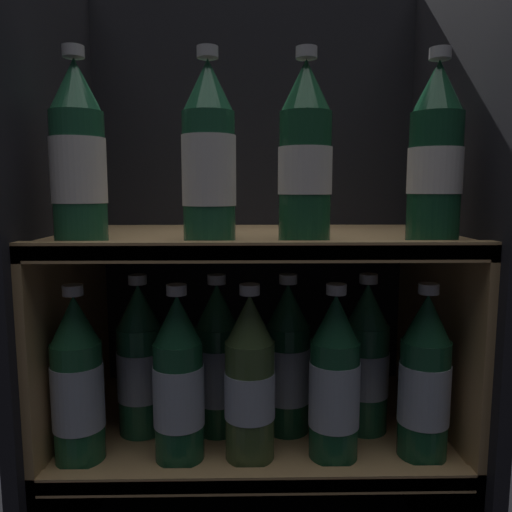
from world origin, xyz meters
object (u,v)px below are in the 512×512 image
Objects in this scene: bottle_lower_front_3 at (334,382)px; bottle_upper_front_2 at (305,157)px; bottle_lower_front_1 at (179,383)px; bottle_lower_front_2 at (250,382)px; bottle_lower_front_4 at (424,381)px; bottle_lower_back_2 at (287,363)px; bottle_upper_front_0 at (78,157)px; bottle_lower_front_0 at (77,384)px; bottle_lower_back_1 at (217,363)px; bottle_lower_back_0 at (140,363)px; bottle_upper_front_1 at (209,158)px; bottle_lower_back_3 at (366,361)px; bottle_upper_front_3 at (435,157)px.

bottle_upper_front_2 is at bearing 180.00° from bottle_lower_front_3.
bottle_lower_front_1 and bottle_lower_front_2 have the same top height.
bottle_upper_front_2 is 1.00× the size of bottle_lower_front_1.
bottle_lower_front_4 is at bearing 0.00° from bottle_lower_front_1.
bottle_upper_front_0 is at bearing -164.30° from bottle_lower_back_2.
bottle_lower_front_0 is 0.14m from bottle_lower_front_1.
bottle_lower_back_2 is (0.11, 0.00, 0.00)m from bottle_lower_back_1.
bottle_lower_front_0 is 0.35m from bottle_lower_front_3.
bottle_lower_front_0 is 1.00× the size of bottle_lower_back_1.
bottle_lower_front_0 and bottle_lower_back_1 have the same top height.
bottle_lower_front_0 is at bearing -131.34° from bottle_lower_back_0.
bottle_upper_front_2 is 0.39m from bottle_lower_back_0.
bottle_upper_front_1 is 1.00× the size of bottle_lower_back_2.
bottle_lower_back_2 and bottle_lower_back_3 have the same top height.
bottle_lower_back_0 is (0.05, 0.08, -0.30)m from bottle_upper_front_0.
bottle_lower_front_2 is at bearing -25.18° from bottle_lower_back_0.
bottle_lower_front_0 is at bearing 180.00° from bottle_lower_front_4.
bottle_lower_front_4 is at bearing -10.85° from bottle_lower_back_0.
bottle_lower_back_1 is (-0.05, 0.08, -0.00)m from bottle_lower_front_2.
bottle_upper_front_1 is 1.00× the size of bottle_lower_back_0.
bottle_lower_back_2 is at bearing 156.88° from bottle_lower_front_4.
bottle_upper_front_1 is at bearing 180.00° from bottle_lower_front_4.
bottle_upper_front_1 is 0.12m from bottle_upper_front_2.
bottle_lower_back_2 is at bearing 180.00° from bottle_lower_back_3.
bottle_lower_back_1 is (-0.29, 0.08, -0.30)m from bottle_upper_front_3.
bottle_lower_front_1 is 0.09m from bottle_lower_back_1.
bottle_lower_back_2 is 0.12m from bottle_lower_back_3.
bottle_upper_front_2 reaches higher than bottle_lower_front_0.
bottle_upper_front_0 is 1.00× the size of bottle_upper_front_3.
bottle_lower_back_0 and bottle_lower_back_3 have the same top height.
bottle_lower_front_4 is 1.00× the size of bottle_lower_back_3.
bottle_upper_front_2 is at bearing -143.80° from bottle_lower_back_3.
bottle_lower_front_1 is (0.12, -0.00, -0.30)m from bottle_upper_front_0.
bottle_lower_front_3 is (0.04, 0.00, -0.30)m from bottle_upper_front_2.
bottle_upper_front_3 reaches higher than bottle_lower_back_2.
bottle_lower_back_1 is at bearing 180.00° from bottle_lower_back_2.
bottle_upper_front_2 is 1.00× the size of bottle_lower_front_4.
bottle_lower_front_1 is (-0.17, -0.00, -0.30)m from bottle_upper_front_2.
bottle_lower_back_3 is (0.12, 0.00, 0.00)m from bottle_lower_back_2.
bottle_lower_front_2 is 1.00× the size of bottle_lower_front_4.
bottle_upper_front_1 is 1.00× the size of bottle_lower_back_3.
bottle_upper_front_1 is at bearing 0.00° from bottle_lower_front_0.
bottle_upper_front_2 is at bearing 180.00° from bottle_lower_front_4.
bottle_lower_front_1 is 0.10m from bottle_lower_back_0.
bottle_upper_front_2 is at bearing -18.15° from bottle_lower_back_0.
bottle_lower_front_0 is at bearing 180.00° from bottle_lower_front_3.
bottle_upper_front_0 is at bearing 180.00° from bottle_upper_front_1.
bottle_lower_back_1 is at bearing 24.55° from bottle_upper_front_0.
bottle_lower_front_2 is at bearing 180.00° from bottle_upper_front_2.
bottle_upper_front_0 is 1.00× the size of bottle_lower_back_3.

